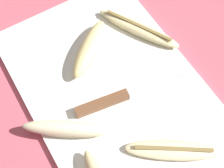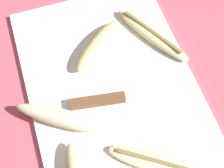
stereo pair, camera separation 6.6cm
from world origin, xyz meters
The scene contains 7 objects.
ground_plane centered at (0.00, 0.00, 0.00)m, with size 4.00×4.00×0.00m, color #C65160.
cutting_board centered at (0.00, 0.00, 0.01)m, with size 0.52×0.35×0.01m.
knife centered at (0.03, -0.02, 0.02)m, with size 0.06×0.25×0.02m.
banana_cream_curved centered at (0.18, 0.03, 0.02)m, with size 0.14×0.18×0.02m.
banana_golden_short centered at (-0.10, 0.00, 0.03)m, with size 0.13×0.15×0.04m.
banana_bright_far centered at (0.04, -0.13, 0.03)m, with size 0.13×0.16×0.04m.
banana_soft_right centered at (-0.09, 0.13, 0.02)m, with size 0.20×0.13×0.02m.
Camera 1 is at (0.25, -0.15, 0.62)m, focal length 50.00 mm.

